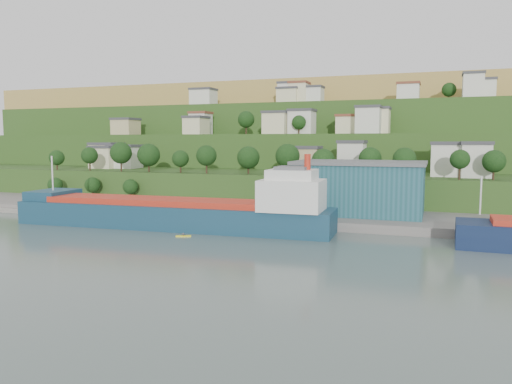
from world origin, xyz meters
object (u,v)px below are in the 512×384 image
at_px(cargo_ship_near, 180,215).
at_px(kayak_orange, 140,228).
at_px(warehouse, 359,187).
at_px(caravan, 45,199).

distance_m(cargo_ship_near, kayak_orange, 9.36).
distance_m(warehouse, kayak_orange, 53.07).
bearing_deg(cargo_ship_near, kayak_orange, -151.05).
height_order(cargo_ship_near, caravan, cargo_ship_near).
height_order(warehouse, caravan, warehouse).
bearing_deg(caravan, warehouse, 12.30).
relative_size(cargo_ship_near, kayak_orange, 22.08).
bearing_deg(kayak_orange, cargo_ship_near, 46.32).
relative_size(cargo_ship_near, caravan, 11.63).
bearing_deg(warehouse, cargo_ship_near, -147.36).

